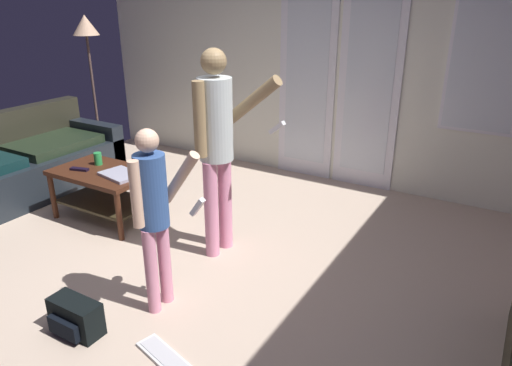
{
  "coord_description": "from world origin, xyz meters",
  "views": [
    {
      "loc": [
        2.09,
        -2.26,
        1.94
      ],
      "look_at": [
        0.66,
        0.15,
        0.81
      ],
      "focal_mm": 33.09,
      "sensor_mm": 36.0,
      "label": 1
    }
  ],
  "objects_px": {
    "backpack": "(75,317)",
    "laptop_closed": "(121,175)",
    "loose_keyboard": "(166,358)",
    "cup_near_edge": "(98,159)",
    "leather_couch": "(11,170)",
    "person_adult": "(217,137)",
    "floor_lamp": "(87,37)",
    "person_child": "(154,206)",
    "tv_remote_black": "(79,169)",
    "coffee_table": "(105,184)"
  },
  "relations": [
    {
      "from": "leather_couch",
      "to": "floor_lamp",
      "type": "relative_size",
      "value": 1.28
    },
    {
      "from": "leather_couch",
      "to": "floor_lamp",
      "type": "height_order",
      "value": "floor_lamp"
    },
    {
      "from": "leather_couch",
      "to": "laptop_closed",
      "type": "relative_size",
      "value": 6.24
    },
    {
      "from": "person_child",
      "to": "floor_lamp",
      "type": "distance_m",
      "value": 3.55
    },
    {
      "from": "floor_lamp",
      "to": "backpack",
      "type": "distance_m",
      "value": 3.82
    },
    {
      "from": "coffee_table",
      "to": "laptop_closed",
      "type": "xyz_separation_m",
      "value": [
        0.24,
        -0.02,
        0.14
      ]
    },
    {
      "from": "coffee_table",
      "to": "cup_near_edge",
      "type": "height_order",
      "value": "cup_near_edge"
    },
    {
      "from": "person_adult",
      "to": "floor_lamp",
      "type": "bearing_deg",
      "value": 155.65
    },
    {
      "from": "cup_near_edge",
      "to": "floor_lamp",
      "type": "bearing_deg",
      "value": 138.4
    },
    {
      "from": "coffee_table",
      "to": "floor_lamp",
      "type": "height_order",
      "value": "floor_lamp"
    },
    {
      "from": "person_adult",
      "to": "backpack",
      "type": "distance_m",
      "value": 1.55
    },
    {
      "from": "backpack",
      "to": "cup_near_edge",
      "type": "relative_size",
      "value": 2.97
    },
    {
      "from": "backpack",
      "to": "person_child",
      "type": "bearing_deg",
      "value": 59.93
    },
    {
      "from": "floor_lamp",
      "to": "loose_keyboard",
      "type": "distance_m",
      "value": 4.24
    },
    {
      "from": "person_adult",
      "to": "person_child",
      "type": "xyz_separation_m",
      "value": [
        0.08,
        -0.81,
        -0.23
      ]
    },
    {
      "from": "person_child",
      "to": "backpack",
      "type": "bearing_deg",
      "value": -120.07
    },
    {
      "from": "laptop_closed",
      "to": "backpack",
      "type": "bearing_deg",
      "value": -45.4
    },
    {
      "from": "laptop_closed",
      "to": "tv_remote_black",
      "type": "xyz_separation_m",
      "value": [
        -0.42,
        -0.09,
        -0.0
      ]
    },
    {
      "from": "backpack",
      "to": "laptop_closed",
      "type": "bearing_deg",
      "value": 123.56
    },
    {
      "from": "floor_lamp",
      "to": "tv_remote_black",
      "type": "relative_size",
      "value": 10.12
    },
    {
      "from": "laptop_closed",
      "to": "cup_near_edge",
      "type": "bearing_deg",
      "value": 175.57
    },
    {
      "from": "person_child",
      "to": "leather_couch",
      "type": "bearing_deg",
      "value": 165.84
    },
    {
      "from": "floor_lamp",
      "to": "laptop_closed",
      "type": "relative_size",
      "value": 4.87
    },
    {
      "from": "coffee_table",
      "to": "backpack",
      "type": "xyz_separation_m",
      "value": [
        1.05,
        -1.24,
        -0.23
      ]
    },
    {
      "from": "person_adult",
      "to": "floor_lamp",
      "type": "height_order",
      "value": "floor_lamp"
    },
    {
      "from": "person_child",
      "to": "floor_lamp",
      "type": "xyz_separation_m",
      "value": [
        -2.81,
        2.04,
        0.74
      ]
    },
    {
      "from": "loose_keyboard",
      "to": "person_child",
      "type": "bearing_deg",
      "value": 133.38
    },
    {
      "from": "laptop_closed",
      "to": "tv_remote_black",
      "type": "height_order",
      "value": "laptop_closed"
    },
    {
      "from": "person_adult",
      "to": "loose_keyboard",
      "type": "distance_m",
      "value": 1.58
    },
    {
      "from": "laptop_closed",
      "to": "cup_near_edge",
      "type": "distance_m",
      "value": 0.41
    },
    {
      "from": "cup_near_edge",
      "to": "tv_remote_black",
      "type": "xyz_separation_m",
      "value": [
        -0.03,
        -0.2,
        -0.05
      ]
    },
    {
      "from": "loose_keyboard",
      "to": "person_adult",
      "type": "bearing_deg",
      "value": 110.26
    },
    {
      "from": "backpack",
      "to": "laptop_closed",
      "type": "height_order",
      "value": "laptop_closed"
    },
    {
      "from": "loose_keyboard",
      "to": "cup_near_edge",
      "type": "distance_m",
      "value": 2.28
    },
    {
      "from": "coffee_table",
      "to": "tv_remote_black",
      "type": "distance_m",
      "value": 0.25
    },
    {
      "from": "person_adult",
      "to": "person_child",
      "type": "distance_m",
      "value": 0.84
    },
    {
      "from": "floor_lamp",
      "to": "laptop_closed",
      "type": "height_order",
      "value": "floor_lamp"
    },
    {
      "from": "coffee_table",
      "to": "tv_remote_black",
      "type": "xyz_separation_m",
      "value": [
        -0.18,
        -0.11,
        0.14
      ]
    },
    {
      "from": "floor_lamp",
      "to": "backpack",
      "type": "height_order",
      "value": "floor_lamp"
    },
    {
      "from": "tv_remote_black",
      "to": "leather_couch",
      "type": "bearing_deg",
      "value": 166.14
    },
    {
      "from": "leather_couch",
      "to": "person_adult",
      "type": "bearing_deg",
      "value": 3.97
    },
    {
      "from": "person_adult",
      "to": "leather_couch",
      "type": "bearing_deg",
      "value": -176.03
    },
    {
      "from": "leather_couch",
      "to": "person_child",
      "type": "relative_size",
      "value": 1.81
    },
    {
      "from": "person_adult",
      "to": "person_child",
      "type": "relative_size",
      "value": 1.31
    },
    {
      "from": "person_child",
      "to": "tv_remote_black",
      "type": "relative_size",
      "value": 7.17
    },
    {
      "from": "backpack",
      "to": "person_adult",
      "type": "bearing_deg",
      "value": 81.38
    },
    {
      "from": "person_adult",
      "to": "loose_keyboard",
      "type": "height_order",
      "value": "person_adult"
    },
    {
      "from": "leather_couch",
      "to": "backpack",
      "type": "relative_size",
      "value": 6.45
    },
    {
      "from": "floor_lamp",
      "to": "cup_near_edge",
      "type": "distance_m",
      "value": 2.01
    },
    {
      "from": "coffee_table",
      "to": "tv_remote_black",
      "type": "height_order",
      "value": "tv_remote_black"
    }
  ]
}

